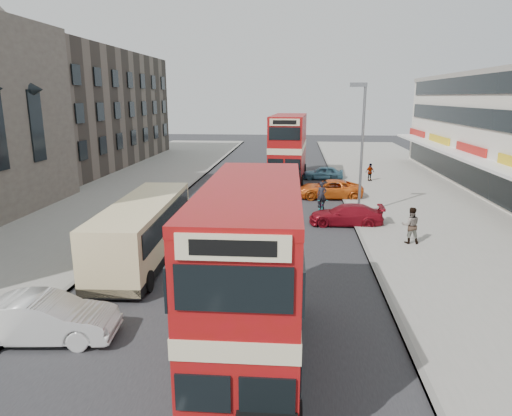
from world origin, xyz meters
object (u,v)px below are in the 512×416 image
at_px(cyclist, 321,203).
at_px(pedestrian_far, 370,172).
at_px(pedestrian_near, 411,225).
at_px(coach, 144,228).
at_px(bus_second, 288,148).
at_px(car_right_a, 346,215).
at_px(street_lamp, 361,140).
at_px(car_right_b, 329,189).
at_px(bus_main, 252,278).
at_px(car_right_c, 323,173).
at_px(car_left_front, 44,319).

bearing_deg(cyclist, pedestrian_far, 60.53).
bearing_deg(pedestrian_near, coach, 14.43).
height_order(bus_second, car_right_a, bus_second).
xyz_separation_m(street_lamp, bus_second, (-4.58, 12.10, -1.85)).
bearing_deg(car_right_b, pedestrian_near, 14.54).
distance_m(bus_main, coach, 10.01).
bearing_deg(pedestrian_far, car_right_a, -134.71).
relative_size(coach, car_right_a, 2.26).
xyz_separation_m(car_right_a, car_right_c, (-0.52, 15.00, -0.00)).
bearing_deg(car_right_b, car_left_front, -27.99).
relative_size(car_right_a, car_right_c, 1.18).
bearing_deg(car_right_c, pedestrian_near, 12.75).
xyz_separation_m(coach, car_right_c, (9.34, 21.59, -0.87)).
distance_m(bus_second, car_right_a, 14.84).
relative_size(bus_main, coach, 0.94).
distance_m(car_right_a, cyclist, 3.02).
bearing_deg(pedestrian_near, cyclist, -55.97).
bearing_deg(car_right_a, pedestrian_near, 40.07).
bearing_deg(car_left_front, cyclist, -34.77).
distance_m(coach, car_right_a, 11.89).
height_order(street_lamp, bus_second, street_lamp).
height_order(bus_main, bus_second, bus_second).
height_order(street_lamp, cyclist, street_lamp).
distance_m(street_lamp, car_right_a, 4.75).
xyz_separation_m(street_lamp, car_right_b, (-1.42, 5.13, -4.11)).
bearing_deg(pedestrian_near, car_right_a, -50.77).
relative_size(bus_main, cyclist, 4.46).
bearing_deg(car_left_front, bus_second, -19.41).
xyz_separation_m(car_left_front, car_right_b, (10.09, 21.13, -0.05)).
bearing_deg(car_right_b, bus_main, -11.77).
height_order(car_left_front, car_right_a, car_left_front).
relative_size(bus_second, car_right_b, 2.10).
xyz_separation_m(street_lamp, car_left_front, (-11.51, -16.00, -4.06)).
height_order(bus_second, coach, bus_second).
distance_m(street_lamp, car_right_b, 6.72).
xyz_separation_m(coach, pedestrian_near, (12.66, 3.02, -0.40)).
distance_m(coach, pedestrian_near, 13.03).
relative_size(bus_main, car_right_c, 2.50).
bearing_deg(cyclist, coach, -139.04).
relative_size(bus_second, cyclist, 5.07).
relative_size(bus_second, coach, 1.07).
bearing_deg(pedestrian_near, pedestrian_far, -91.21).
height_order(bus_main, cyclist, bus_main).
bearing_deg(coach, car_right_c, 63.92).
height_order(car_right_a, car_right_c, car_right_a).
bearing_deg(pedestrian_near, car_right_c, -78.85).
relative_size(coach, car_right_b, 1.97).
xyz_separation_m(street_lamp, bus_main, (-5.01, -16.78, -2.17)).
distance_m(car_right_a, pedestrian_near, 4.56).
bearing_deg(car_right_a, car_right_b, -174.24).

